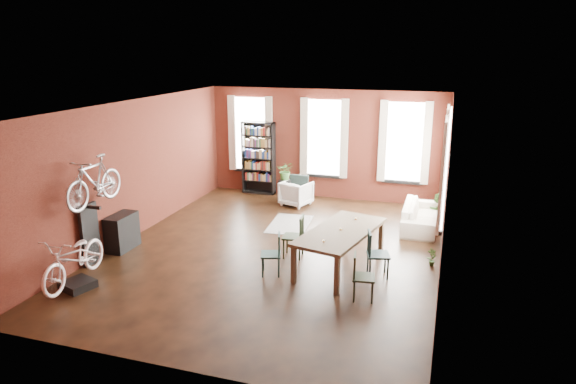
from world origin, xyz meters
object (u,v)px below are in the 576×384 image
at_px(console_table, 122,232).
at_px(plant_stand, 285,191).
at_px(bookshelf, 259,158).
at_px(bicycle_floor, 72,236).
at_px(bike_trainer, 78,285).
at_px(dining_table, 340,249).
at_px(dining_chair_a, 271,254).
at_px(dining_chair_d, 378,254).
at_px(white_armchair, 296,192).
at_px(dining_chair_b, 293,237).
at_px(dining_chair_c, 364,277).
at_px(cream_sofa, 421,211).

bearing_deg(console_table, plant_stand, 62.74).
distance_m(bookshelf, bicycle_floor, 7.23).
relative_size(bike_trainer, bicycle_floor, 0.29).
bearing_deg(dining_table, console_table, -161.23).
height_order(dining_chair_a, dining_chair_d, dining_chair_d).
relative_size(white_armchair, console_table, 0.96).
relative_size(dining_chair_b, dining_chair_d, 1.00).
bearing_deg(dining_chair_d, dining_chair_b, 61.24).
relative_size(dining_table, plant_stand, 3.56).
bearing_deg(dining_chair_c, bike_trainer, 94.64).
bearing_deg(bicycle_floor, plant_stand, 67.76).
xyz_separation_m(dining_table, dining_chair_d, (0.79, -0.19, 0.05)).
relative_size(dining_chair_d, console_table, 1.15).
bearing_deg(dining_chair_a, dining_table, 102.57).
height_order(dining_chair_a, dining_chair_c, dining_chair_c).
bearing_deg(dining_chair_b, dining_table, 71.51).
bearing_deg(white_armchair, console_table, 75.53).
bearing_deg(console_table, dining_chair_c, -7.57).
relative_size(bike_trainer, console_table, 0.65).
xyz_separation_m(dining_table, plant_stand, (-2.49, 4.07, -0.07)).
relative_size(bookshelf, console_table, 2.75).
bearing_deg(bookshelf, bike_trainer, -97.37).
bearing_deg(dining_chair_a, console_table, -111.73).
height_order(dining_chair_d, console_table, dining_chair_d).
height_order(dining_chair_b, bookshelf, bookshelf).
height_order(dining_chair_a, white_armchair, dining_chair_a).
height_order(dining_chair_b, cream_sofa, dining_chair_b).
height_order(dining_chair_b, bike_trainer, dining_chair_b).
height_order(dining_chair_d, plant_stand, dining_chair_d).
xyz_separation_m(cream_sofa, bike_trainer, (-5.87, -5.44, -0.33)).
distance_m(dining_table, bicycle_floor, 5.12).
height_order(dining_table, dining_chair_b, dining_chair_b).
xyz_separation_m(dining_chair_d, cream_sofa, (0.61, 3.21, -0.05)).
bearing_deg(dining_chair_d, bike_trainer, 97.32).
relative_size(bookshelf, bike_trainer, 4.24).
distance_m(dining_table, bookshelf, 5.95).
bearing_deg(bike_trainer, bookshelf, 82.63).
bearing_deg(plant_stand, dining_chair_d, -52.37).
xyz_separation_m(cream_sofa, console_table, (-6.23, -3.50, -0.01)).
distance_m(dining_chair_d, bookshelf, 6.58).
height_order(bookshelf, white_armchair, bookshelf).
xyz_separation_m(dining_chair_a, bookshelf, (-2.31, 5.45, 0.68)).
distance_m(dining_chair_a, bike_trainer, 3.67).
relative_size(dining_chair_d, cream_sofa, 0.44).
bearing_deg(dining_table, cream_sofa, 78.26).
height_order(white_armchair, bike_trainer, white_armchair).
relative_size(bookshelf, bicycle_floor, 1.21).
distance_m(dining_table, dining_chair_a, 1.44).
relative_size(dining_chair_d, bookshelf, 0.42).
xyz_separation_m(dining_chair_c, console_table, (-5.51, 0.73, -0.02)).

